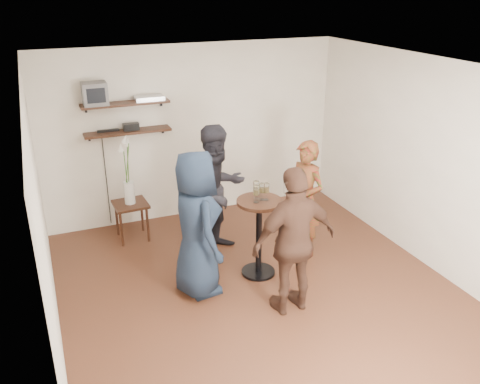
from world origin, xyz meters
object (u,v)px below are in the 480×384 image
object	(u,v)px
dvd_deck	(149,98)
person_plaid	(305,199)
crt_monitor	(95,94)
person_navy	(196,224)
radio	(131,127)
side_table	(131,209)
drinks_table	(259,227)
person_brown	(294,242)
person_dark	(218,190)

from	to	relation	value
dvd_deck	person_plaid	world-z (taller)	dvd_deck
dvd_deck	crt_monitor	bearing A→B (deg)	180.00
person_navy	radio	bearing A→B (deg)	3.17
side_table	person_plaid	xyz separation A→B (m)	(2.04, -1.27, 0.32)
radio	drinks_table	xyz separation A→B (m)	(1.10, -1.94, -0.88)
dvd_deck	side_table	world-z (taller)	dvd_deck
crt_monitor	drinks_table	xyz separation A→B (m)	(1.54, -1.94, -1.38)
radio	side_table	bearing A→B (deg)	-112.78
radio	person_plaid	xyz separation A→B (m)	(1.87, -1.68, -0.74)
drinks_table	person_navy	size ratio (longest dim) A/B	0.58
crt_monitor	dvd_deck	xyz separation A→B (m)	(0.72, 0.00, -0.12)
side_table	person_brown	distance (m)	2.72
radio	person_navy	size ratio (longest dim) A/B	0.13
person_plaid	radio	bearing A→B (deg)	-150.93
person_brown	dvd_deck	bearing A→B (deg)	-75.76
side_table	person_navy	bearing A→B (deg)	-74.11
radio	side_table	size ratio (longest dim) A/B	0.40
dvd_deck	person_brown	xyz separation A→B (m)	(0.86, -2.76, -1.06)
dvd_deck	radio	size ratio (longest dim) A/B	1.82
dvd_deck	radio	distance (m)	0.47
drinks_table	person_brown	distance (m)	0.84
crt_monitor	person_dark	bearing A→B (deg)	-42.11
dvd_deck	drinks_table	size ratio (longest dim) A/B	0.40
crt_monitor	person_dark	distance (m)	2.08
radio	side_table	world-z (taller)	radio
side_table	person_dark	world-z (taller)	person_dark
crt_monitor	radio	world-z (taller)	crt_monitor
person_brown	radio	bearing A→B (deg)	-70.60
person_plaid	person_dark	world-z (taller)	person_dark
drinks_table	person_dark	world-z (taller)	person_dark
dvd_deck	radio	xyz separation A→B (m)	(-0.28, 0.00, -0.38)
person_dark	person_navy	world-z (taller)	person_dark
side_table	drinks_table	bearing A→B (deg)	-50.51
person_plaid	dvd_deck	bearing A→B (deg)	-155.60
person_navy	drinks_table	bearing A→B (deg)	-90.00
dvd_deck	person_navy	size ratio (longest dim) A/B	0.23
dvd_deck	side_table	distance (m)	1.57
drinks_table	dvd_deck	bearing A→B (deg)	112.79
dvd_deck	person_navy	distance (m)	2.26
side_table	drinks_table	distance (m)	2.00
crt_monitor	radio	size ratio (longest dim) A/B	1.45
dvd_deck	person_navy	xyz separation A→B (m)	(0.01, -2.01, -1.03)
drinks_table	person_plaid	bearing A→B (deg)	18.96
side_table	person_navy	world-z (taller)	person_navy
person_navy	person_dark	bearing A→B (deg)	-38.60
person_navy	person_plaid	bearing A→B (deg)	-83.00
drinks_table	person_dark	distance (m)	0.85
radio	person_plaid	world-z (taller)	radio
dvd_deck	drinks_table	world-z (taller)	dvd_deck
crt_monitor	person_plaid	xyz separation A→B (m)	(2.31, -1.68, -1.24)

